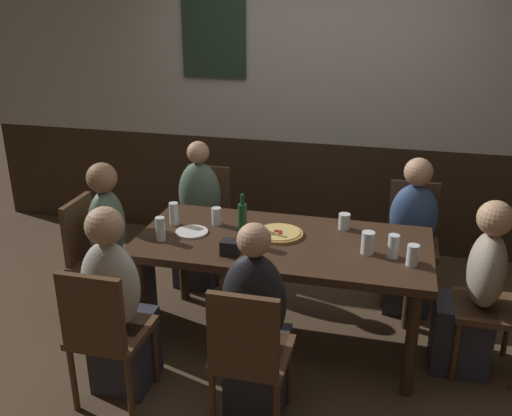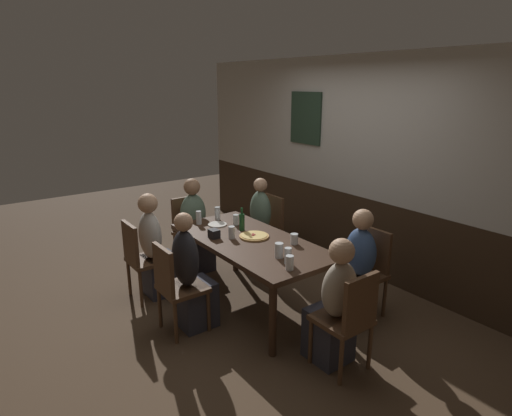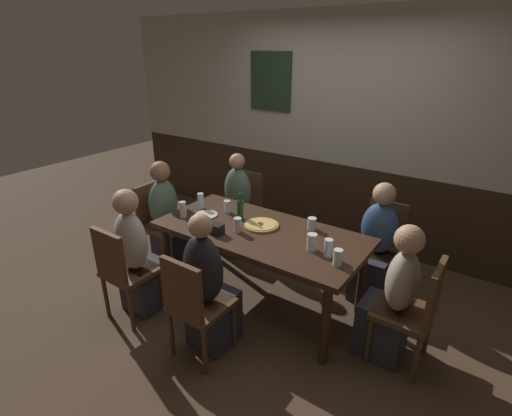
{
  "view_description": "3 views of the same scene",
  "coord_description": "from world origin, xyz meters",
  "px_view_note": "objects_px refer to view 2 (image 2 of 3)",
  "views": [
    {
      "loc": [
        0.63,
        -3.22,
        2.25
      ],
      "look_at": [
        -0.18,
        0.04,
        0.93
      ],
      "focal_mm": 40.09,
      "sensor_mm": 36.0,
      "label": 1
    },
    {
      "loc": [
        3.31,
        -2.37,
        2.27
      ],
      "look_at": [
        -0.08,
        0.13,
        1.03
      ],
      "focal_mm": 29.9,
      "sensor_mm": 36.0,
      "label": 2
    },
    {
      "loc": [
        1.71,
        -2.51,
        2.23
      ],
      "look_at": [
        -0.14,
        0.14,
        0.87
      ],
      "focal_mm": 27.24,
      "sensor_mm": 36.0,
      "label": 3
    }
  ],
  "objects_px": {
    "pizza": "(254,236)",
    "tumbler_short": "(294,240)",
    "person_right_far": "(356,274)",
    "plate_white_large": "(217,224)",
    "chair_head_east": "(349,316)",
    "beer_glass_tall": "(288,257)",
    "chair_right_far": "(367,268)",
    "pint_glass_stout": "(236,220)",
    "person_head_west": "(196,231)",
    "highball_clear": "(199,218)",
    "tumbler_water": "(218,214)",
    "pint_glass_pale": "(279,251)",
    "chair_left_far": "(267,226)",
    "person_mid_near": "(191,280)",
    "beer_glass_half": "(290,263)",
    "dining_table": "(250,247)",
    "person_left_near": "(155,253)",
    "pint_glass_amber": "(232,233)",
    "chair_mid_near": "(175,284)",
    "person_left_far": "(257,230)",
    "beer_bottle_green": "(242,222)",
    "chair_head_west": "(189,228)",
    "chair_left_near": "(141,256)",
    "person_head_east": "(334,310)",
    "condiment_caddy": "(214,234)"
  },
  "relations": [
    {
      "from": "pizza",
      "to": "tumbler_short",
      "type": "distance_m",
      "value": 0.44
    },
    {
      "from": "person_right_far",
      "to": "plate_white_large",
      "type": "distance_m",
      "value": 1.61
    },
    {
      "from": "chair_head_east",
      "to": "beer_glass_tall",
      "type": "xyz_separation_m",
      "value": [
        -0.66,
        -0.08,
        0.31
      ]
    },
    {
      "from": "chair_right_far",
      "to": "pint_glass_stout",
      "type": "height_order",
      "value": "chair_right_far"
    },
    {
      "from": "pint_glass_stout",
      "to": "plate_white_large",
      "type": "bearing_deg",
      "value": -123.23
    },
    {
      "from": "person_head_west",
      "to": "highball_clear",
      "type": "relative_size",
      "value": 7.57
    },
    {
      "from": "tumbler_water",
      "to": "highball_clear",
      "type": "distance_m",
      "value": 0.25
    },
    {
      "from": "pint_glass_pale",
      "to": "tumbler_short",
      "type": "height_order",
      "value": "pint_glass_pale"
    },
    {
      "from": "chair_left_far",
      "to": "person_right_far",
      "type": "height_order",
      "value": "person_right_far"
    },
    {
      "from": "chair_right_far",
      "to": "person_mid_near",
      "type": "bearing_deg",
      "value": -117.71
    },
    {
      "from": "beer_glass_half",
      "to": "person_mid_near",
      "type": "bearing_deg",
      "value": -145.75
    },
    {
      "from": "dining_table",
      "to": "person_left_near",
      "type": "height_order",
      "value": "person_left_near"
    },
    {
      "from": "pint_glass_amber",
      "to": "tumbler_short",
      "type": "xyz_separation_m",
      "value": [
        0.5,
        0.41,
        -0.01
      ]
    },
    {
      "from": "person_right_far",
      "to": "person_head_west",
      "type": "height_order",
      "value": "person_head_west"
    },
    {
      "from": "chair_left_far",
      "to": "chair_mid_near",
      "type": "bearing_deg",
      "value": -64.57
    },
    {
      "from": "person_left_far",
      "to": "beer_bottle_green",
      "type": "height_order",
      "value": "person_left_far"
    },
    {
      "from": "chair_head_west",
      "to": "chair_head_east",
      "type": "bearing_deg",
      "value": 0.0
    },
    {
      "from": "chair_left_near",
      "to": "plate_white_large",
      "type": "relative_size",
      "value": 4.15
    },
    {
      "from": "beer_bottle_green",
      "to": "chair_right_far",
      "type": "bearing_deg",
      "value": 34.62
    },
    {
      "from": "person_head_west",
      "to": "tumbler_water",
      "type": "distance_m",
      "value": 0.53
    },
    {
      "from": "chair_mid_near",
      "to": "beer_glass_tall",
      "type": "distance_m",
      "value": 1.07
    },
    {
      "from": "pint_glass_stout",
      "to": "person_mid_near",
      "type": "bearing_deg",
      "value": -60.01
    },
    {
      "from": "chair_left_near",
      "to": "person_head_east",
      "type": "bearing_deg",
      "value": 23.25
    },
    {
      "from": "tumbler_short",
      "to": "condiment_caddy",
      "type": "bearing_deg",
      "value": -138.58
    },
    {
      "from": "person_head_east",
      "to": "highball_clear",
      "type": "relative_size",
      "value": 7.3
    },
    {
      "from": "person_left_near",
      "to": "person_head_west",
      "type": "xyz_separation_m",
      "value": [
        -0.36,
        0.69,
        -0.01
      ]
    },
    {
      "from": "pizza",
      "to": "beer_glass_half",
      "type": "height_order",
      "value": "beer_glass_half"
    },
    {
      "from": "person_left_far",
      "to": "beer_glass_tall",
      "type": "bearing_deg",
      "value": -27.32
    },
    {
      "from": "pint_glass_stout",
      "to": "person_right_far",
      "type": "bearing_deg",
      "value": 22.8
    },
    {
      "from": "pint_glass_amber",
      "to": "beer_glass_tall",
      "type": "height_order",
      "value": "beer_glass_tall"
    },
    {
      "from": "chair_mid_near",
      "to": "condiment_caddy",
      "type": "bearing_deg",
      "value": 114.35
    },
    {
      "from": "chair_head_east",
      "to": "beer_glass_half",
      "type": "height_order",
      "value": "chair_head_east"
    },
    {
      "from": "pint_glass_stout",
      "to": "person_head_east",
      "type": "bearing_deg",
      "value": -5.05
    },
    {
      "from": "chair_left_far",
      "to": "chair_left_near",
      "type": "bearing_deg",
      "value": -90.0
    },
    {
      "from": "chair_head_west",
      "to": "beer_glass_half",
      "type": "xyz_separation_m",
      "value": [
        2.13,
        -0.15,
        0.3
      ]
    },
    {
      "from": "beer_glass_half",
      "to": "pizza",
      "type": "bearing_deg",
      "value": 164.49
    },
    {
      "from": "chair_mid_near",
      "to": "pizza",
      "type": "distance_m",
      "value": 0.96
    },
    {
      "from": "chair_right_far",
      "to": "highball_clear",
      "type": "distance_m",
      "value": 1.9
    },
    {
      "from": "chair_right_far",
      "to": "highball_clear",
      "type": "relative_size",
      "value": 5.75
    },
    {
      "from": "person_left_near",
      "to": "pint_glass_amber",
      "type": "distance_m",
      "value": 0.92
    },
    {
      "from": "chair_left_far",
      "to": "person_head_west",
      "type": "xyz_separation_m",
      "value": [
        -0.36,
        -0.85,
        -0.0
      ]
    },
    {
      "from": "chair_head_west",
      "to": "beer_bottle_green",
      "type": "relative_size",
      "value": 3.5
    },
    {
      "from": "tumbler_short",
      "to": "highball_clear",
      "type": "relative_size",
      "value": 0.69
    },
    {
      "from": "chair_right_far",
      "to": "beer_glass_half",
      "type": "bearing_deg",
      "value": -91.31
    },
    {
      "from": "pint_glass_amber",
      "to": "beer_glass_tall",
      "type": "xyz_separation_m",
      "value": [
        0.82,
        0.05,
        0.01
      ]
    },
    {
      "from": "pint_glass_amber",
      "to": "person_head_west",
      "type": "bearing_deg",
      "value": 172.66
    },
    {
      "from": "beer_glass_half",
      "to": "tumbler_short",
      "type": "xyz_separation_m",
      "value": [
        -0.43,
        0.43,
        -0.01
      ]
    },
    {
      "from": "chair_mid_near",
      "to": "person_mid_near",
      "type": "xyz_separation_m",
      "value": [
        0.0,
        0.16,
        -0.01
      ]
    },
    {
      "from": "chair_head_east",
      "to": "pint_glass_stout",
      "type": "height_order",
      "value": "chair_head_east"
    },
    {
      "from": "chair_head_east",
      "to": "person_right_far",
      "type": "height_order",
      "value": "person_right_far"
    }
  ]
}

